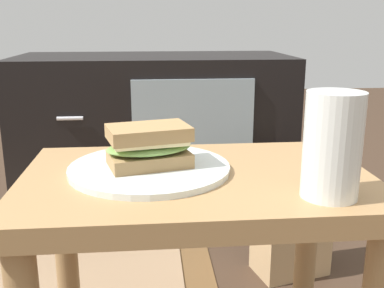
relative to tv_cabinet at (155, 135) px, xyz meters
The scene contains 6 objects.
side_table 0.95m from the tv_cabinet, 86.65° to the right, with size 0.56×0.36×0.46m.
tv_cabinet is the anchor object (origin of this frame).
plate 0.94m from the tv_cabinet, 91.24° to the right, with size 0.26×0.26×0.01m, color silver.
sandwich_front 0.95m from the tv_cabinet, 91.24° to the right, with size 0.16×0.12×0.07m.
beer_glass 1.11m from the tv_cabinet, 77.82° to the right, with size 0.08×0.08×0.15m.
paper_bag 0.63m from the tv_cabinet, 53.06° to the right, with size 0.22×0.17×0.34m.
Camera 1 is at (-0.07, -0.69, 0.70)m, focal length 42.56 mm.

